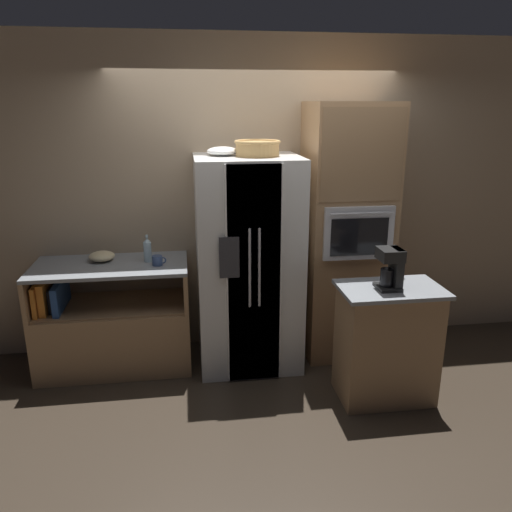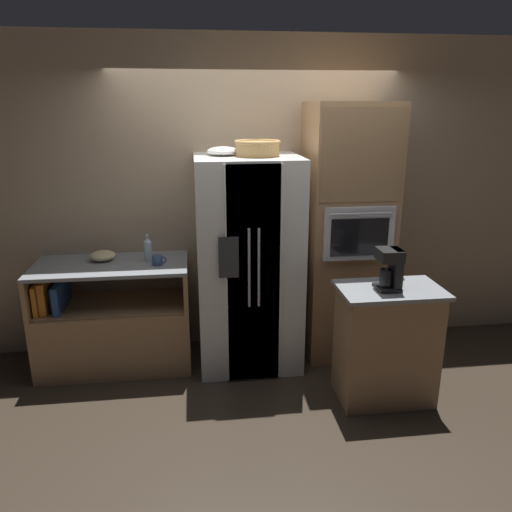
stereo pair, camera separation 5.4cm
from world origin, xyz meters
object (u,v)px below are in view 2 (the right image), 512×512
(mixing_bowl, at_px, (103,256))
(wicker_basket, at_px, (257,148))
(mug, at_px, (158,260))
(fruit_bowl, at_px, (223,151))
(wall_oven, at_px, (346,234))
(refrigerator, at_px, (248,263))
(bottle_tall, at_px, (148,249))
(coffee_maker, at_px, (391,267))

(mixing_bowl, bearing_deg, wicker_basket, -8.15)
(mug, distance_m, mixing_bowl, 0.51)
(fruit_bowl, bearing_deg, wall_oven, 0.26)
(wicker_basket, distance_m, mixing_bowl, 1.62)
(wall_oven, bearing_deg, mixing_bowl, 177.28)
(refrigerator, distance_m, bottle_tall, 0.86)
(wicker_basket, distance_m, coffee_maker, 1.41)
(coffee_maker, bearing_deg, wicker_basket, 139.18)
(refrigerator, bearing_deg, bottle_tall, 172.92)
(fruit_bowl, bearing_deg, coffee_maker, -36.18)
(bottle_tall, height_order, mixing_bowl, bottle_tall)
(bottle_tall, relative_size, mug, 1.99)
(wall_oven, height_order, wicker_basket, wall_oven)
(wall_oven, relative_size, coffee_maker, 7.30)
(fruit_bowl, relative_size, bottle_tall, 1.09)
(refrigerator, relative_size, mixing_bowl, 8.36)
(wicker_basket, height_order, bottle_tall, wicker_basket)
(wicker_basket, bearing_deg, mixing_bowl, 171.85)
(refrigerator, bearing_deg, coffee_maker, -38.79)
(wall_oven, distance_m, wicker_basket, 1.11)
(fruit_bowl, height_order, mixing_bowl, fruit_bowl)
(wicker_basket, bearing_deg, refrigerator, 172.49)
(wicker_basket, height_order, coffee_maker, wicker_basket)
(wall_oven, relative_size, bottle_tall, 9.57)
(bottle_tall, xyz_separation_m, coffee_maker, (1.81, -0.88, 0.05))
(wall_oven, distance_m, coffee_maker, 0.85)
(mixing_bowl, bearing_deg, coffee_maker, -23.35)
(refrigerator, distance_m, mug, 0.76)
(coffee_maker, bearing_deg, mixing_bowl, 156.65)
(fruit_bowl, relative_size, mug, 2.17)
(refrigerator, height_order, fruit_bowl, fruit_bowl)
(wicker_basket, bearing_deg, mug, -180.00)
(bottle_tall, bearing_deg, fruit_bowl, -2.87)
(mug, bearing_deg, refrigerator, 0.78)
(wicker_basket, height_order, mixing_bowl, wicker_basket)
(bottle_tall, bearing_deg, refrigerator, -7.08)
(wicker_basket, xyz_separation_m, coffee_maker, (0.88, -0.76, -0.80))
(wall_oven, xyz_separation_m, mug, (-1.65, -0.09, -0.15))
(coffee_maker, bearing_deg, wall_oven, 95.00)
(bottle_tall, xyz_separation_m, mug, (0.09, -0.12, -0.06))
(mug, bearing_deg, mixing_bowl, 158.49)
(mug, bearing_deg, wicker_basket, 0.00)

